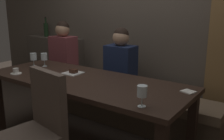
{
  "coord_description": "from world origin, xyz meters",
  "views": [
    {
      "loc": [
        1.69,
        -1.91,
        1.48
      ],
      "look_at": [
        0.25,
        0.15,
        0.84
      ],
      "focal_mm": 41.49,
      "sensor_mm": 36.0,
      "label": 1
    }
  ],
  "objects_px": {
    "wine_glass_end_left": "(44,57)",
    "wine_bottle_dark_red": "(46,29)",
    "dining_table": "(84,87)",
    "wine_glass_far_left": "(142,92)",
    "dessert_plate": "(73,72)",
    "chair_near_side": "(37,125)",
    "diner_bearded": "(121,60)",
    "espresso_cup": "(16,71)",
    "banquette_bench": "(121,105)",
    "wine_glass_center_front": "(33,57)",
    "diner_redhead": "(63,51)"
  },
  "relations": [
    {
      "from": "banquette_bench",
      "to": "wine_bottle_dark_red",
      "type": "relative_size",
      "value": 7.67
    },
    {
      "from": "wine_glass_center_front",
      "to": "espresso_cup",
      "type": "height_order",
      "value": "wine_glass_center_front"
    },
    {
      "from": "espresso_cup",
      "to": "wine_glass_far_left",
      "type": "bearing_deg",
      "value": -1.23
    },
    {
      "from": "chair_near_side",
      "to": "wine_glass_end_left",
      "type": "distance_m",
      "value": 1.29
    },
    {
      "from": "banquette_bench",
      "to": "wine_bottle_dark_red",
      "type": "distance_m",
      "value": 1.97
    },
    {
      "from": "diner_redhead",
      "to": "diner_bearded",
      "type": "distance_m",
      "value": 1.0
    },
    {
      "from": "espresso_cup",
      "to": "dessert_plate",
      "type": "height_order",
      "value": "espresso_cup"
    },
    {
      "from": "diner_bearded",
      "to": "wine_bottle_dark_red",
      "type": "distance_m",
      "value": 1.8
    },
    {
      "from": "banquette_bench",
      "to": "wine_glass_center_front",
      "type": "relative_size",
      "value": 15.24
    },
    {
      "from": "chair_near_side",
      "to": "wine_glass_far_left",
      "type": "relative_size",
      "value": 5.98
    },
    {
      "from": "diner_bearded",
      "to": "wine_glass_far_left",
      "type": "height_order",
      "value": "diner_bearded"
    },
    {
      "from": "dining_table",
      "to": "wine_glass_center_front",
      "type": "relative_size",
      "value": 13.41
    },
    {
      "from": "chair_near_side",
      "to": "wine_glass_far_left",
      "type": "bearing_deg",
      "value": 30.41
    },
    {
      "from": "diner_redhead",
      "to": "wine_glass_end_left",
      "type": "bearing_deg",
      "value": -67.0
    },
    {
      "from": "diner_bearded",
      "to": "chair_near_side",
      "type": "bearing_deg",
      "value": -84.16
    },
    {
      "from": "wine_bottle_dark_red",
      "to": "diner_bearded",
      "type": "bearing_deg",
      "value": -11.53
    },
    {
      "from": "espresso_cup",
      "to": "banquette_bench",
      "type": "bearing_deg",
      "value": 52.79
    },
    {
      "from": "diner_bearded",
      "to": "wine_glass_far_left",
      "type": "distance_m",
      "value": 1.31
    },
    {
      "from": "dining_table",
      "to": "diner_bearded",
      "type": "distance_m",
      "value": 0.71
    },
    {
      "from": "chair_near_side",
      "to": "espresso_cup",
      "type": "xyz_separation_m",
      "value": [
        -0.88,
        0.45,
        0.21
      ]
    },
    {
      "from": "wine_bottle_dark_red",
      "to": "wine_glass_far_left",
      "type": "xyz_separation_m",
      "value": [
        2.59,
        -1.36,
        -0.21
      ]
    },
    {
      "from": "wine_bottle_dark_red",
      "to": "wine_glass_center_front",
      "type": "xyz_separation_m",
      "value": [
        0.88,
        -0.98,
        -0.22
      ]
    },
    {
      "from": "diner_bearded",
      "to": "wine_glass_far_left",
      "type": "xyz_separation_m",
      "value": [
        0.85,
        -1.0,
        0.05
      ]
    },
    {
      "from": "chair_near_side",
      "to": "wine_glass_center_front",
      "type": "relative_size",
      "value": 5.98
    },
    {
      "from": "wine_bottle_dark_red",
      "to": "wine_glass_end_left",
      "type": "height_order",
      "value": "wine_bottle_dark_red"
    },
    {
      "from": "dining_table",
      "to": "banquette_bench",
      "type": "distance_m",
      "value": 0.82
    },
    {
      "from": "diner_redhead",
      "to": "wine_glass_center_front",
      "type": "bearing_deg",
      "value": -78.37
    },
    {
      "from": "wine_bottle_dark_red",
      "to": "wine_glass_center_front",
      "type": "height_order",
      "value": "wine_bottle_dark_red"
    },
    {
      "from": "banquette_bench",
      "to": "espresso_cup",
      "type": "relative_size",
      "value": 20.83
    },
    {
      "from": "chair_near_side",
      "to": "wine_glass_end_left",
      "type": "relative_size",
      "value": 5.98
    },
    {
      "from": "dining_table",
      "to": "wine_glass_far_left",
      "type": "bearing_deg",
      "value": -20.26
    },
    {
      "from": "wine_bottle_dark_red",
      "to": "dessert_plate",
      "type": "height_order",
      "value": "wine_bottle_dark_red"
    },
    {
      "from": "chair_near_side",
      "to": "diner_redhead",
      "type": "height_order",
      "value": "diner_redhead"
    },
    {
      "from": "chair_near_side",
      "to": "diner_redhead",
      "type": "xyz_separation_m",
      "value": [
        -1.14,
        1.43,
        0.27
      ]
    },
    {
      "from": "banquette_bench",
      "to": "espresso_cup",
      "type": "bearing_deg",
      "value": -127.21
    },
    {
      "from": "diner_bearded",
      "to": "wine_glass_end_left",
      "type": "height_order",
      "value": "diner_bearded"
    },
    {
      "from": "banquette_bench",
      "to": "wine_glass_center_front",
      "type": "xyz_separation_m",
      "value": [
        -0.87,
        -0.63,
        0.62
      ]
    },
    {
      "from": "banquette_bench",
      "to": "chair_near_side",
      "type": "bearing_deg",
      "value": -84.44
    },
    {
      "from": "diner_redhead",
      "to": "wine_glass_center_front",
      "type": "height_order",
      "value": "diner_redhead"
    },
    {
      "from": "dessert_plate",
      "to": "chair_near_side",
      "type": "bearing_deg",
      "value": -65.31
    },
    {
      "from": "banquette_bench",
      "to": "wine_glass_end_left",
      "type": "height_order",
      "value": "wine_glass_end_left"
    },
    {
      "from": "wine_glass_center_front",
      "to": "wine_bottle_dark_red",
      "type": "bearing_deg",
      "value": 131.86
    },
    {
      "from": "diner_redhead",
      "to": "wine_glass_center_front",
      "type": "xyz_separation_m",
      "value": [
        0.13,
        -0.63,
        0.02
      ]
    },
    {
      "from": "diner_redhead",
      "to": "wine_glass_center_front",
      "type": "distance_m",
      "value": 0.65
    },
    {
      "from": "diner_bearded",
      "to": "wine_glass_end_left",
      "type": "bearing_deg",
      "value": -144.02
    },
    {
      "from": "dining_table",
      "to": "espresso_cup",
      "type": "bearing_deg",
      "value": -159.57
    },
    {
      "from": "wine_glass_end_left",
      "to": "wine_bottle_dark_red",
      "type": "bearing_deg",
      "value": 137.4
    },
    {
      "from": "banquette_bench",
      "to": "chair_near_side",
      "type": "distance_m",
      "value": 1.47
    },
    {
      "from": "chair_near_side",
      "to": "wine_bottle_dark_red",
      "type": "relative_size",
      "value": 3.01
    },
    {
      "from": "dessert_plate",
      "to": "diner_bearded",
      "type": "bearing_deg",
      "value": 69.18
    }
  ]
}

